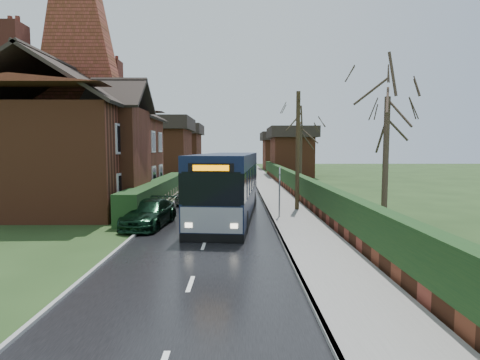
{
  "coord_description": "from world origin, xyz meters",
  "views": [
    {
      "loc": [
        1.28,
        -19.94,
        3.71
      ],
      "look_at": [
        1.45,
        2.56,
        1.8
      ],
      "focal_mm": 28.0,
      "sensor_mm": 36.0,
      "label": 1
    }
  ],
  "objects_px": {
    "car_silver": "(196,193)",
    "bus_stop_sign": "(280,185)",
    "telegraph_pole": "(298,151)",
    "bus": "(228,186)",
    "car_green": "(149,213)",
    "brick_house": "(84,138)"
  },
  "relations": [
    {
      "from": "bus",
      "to": "car_silver",
      "type": "relative_size",
      "value": 2.66
    },
    {
      "from": "bus",
      "to": "telegraph_pole",
      "type": "relative_size",
      "value": 1.64
    },
    {
      "from": "brick_house",
      "to": "bus_stop_sign",
      "type": "distance_m",
      "value": 13.6
    },
    {
      "from": "car_silver",
      "to": "telegraph_pole",
      "type": "distance_m",
      "value": 7.66
    },
    {
      "from": "bus",
      "to": "telegraph_pole",
      "type": "distance_m",
      "value": 4.79
    },
    {
      "from": "bus_stop_sign",
      "to": "car_green",
      "type": "bearing_deg",
      "value": -160.63
    },
    {
      "from": "bus",
      "to": "bus_stop_sign",
      "type": "distance_m",
      "value": 2.75
    },
    {
      "from": "car_silver",
      "to": "bus_stop_sign",
      "type": "bearing_deg",
      "value": -36.36
    },
    {
      "from": "bus",
      "to": "car_green",
      "type": "relative_size",
      "value": 2.65
    },
    {
      "from": "car_silver",
      "to": "telegraph_pole",
      "type": "relative_size",
      "value": 0.62
    },
    {
      "from": "bus",
      "to": "car_green",
      "type": "xyz_separation_m",
      "value": [
        -3.7,
        -2.28,
        -1.07
      ]
    },
    {
      "from": "brick_house",
      "to": "car_silver",
      "type": "xyz_separation_m",
      "value": [
        7.23,
        0.39,
        -3.64
      ]
    },
    {
      "from": "telegraph_pole",
      "to": "bus_stop_sign",
      "type": "bearing_deg",
      "value": -120.43
    },
    {
      "from": "car_silver",
      "to": "bus_stop_sign",
      "type": "height_order",
      "value": "bus_stop_sign"
    },
    {
      "from": "brick_house",
      "to": "car_silver",
      "type": "relative_size",
      "value": 3.4
    },
    {
      "from": "brick_house",
      "to": "bus_stop_sign",
      "type": "bearing_deg",
      "value": -23.82
    },
    {
      "from": "car_silver",
      "to": "bus_stop_sign",
      "type": "distance_m",
      "value": 7.71
    },
    {
      "from": "bus_stop_sign",
      "to": "car_silver",
      "type": "bearing_deg",
      "value": 135.17
    },
    {
      "from": "brick_house",
      "to": "bus",
      "type": "relative_size",
      "value": 1.28
    },
    {
      "from": "bus_stop_sign",
      "to": "bus",
      "type": "bearing_deg",
      "value": 172.28
    },
    {
      "from": "bus_stop_sign",
      "to": "brick_house",
      "type": "bearing_deg",
      "value": 160.61
    },
    {
      "from": "brick_house",
      "to": "bus",
      "type": "height_order",
      "value": "brick_house"
    }
  ]
}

